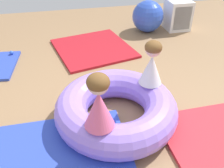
{
  "coord_description": "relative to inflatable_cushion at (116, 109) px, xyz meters",
  "views": [
    {
      "loc": [
        -0.35,
        -2.02,
        1.88
      ],
      "look_at": [
        0.13,
        0.15,
        0.36
      ],
      "focal_mm": 39.41,
      "sensor_mm": 36.0,
      "label": 1
    }
  ],
  "objects": [
    {
      "name": "inflatable_cushion",
      "position": [
        0.0,
        0.0,
        0.0
      ],
      "size": [
        1.31,
        1.31,
        0.35
      ],
      "primitive_type": "torus",
      "color": "#9975EA",
      "rests_on": "ground"
    },
    {
      "name": "exercise_ball_large",
      "position": [
        1.18,
        2.37,
        0.12
      ],
      "size": [
        0.59,
        0.59,
        0.59
      ],
      "primitive_type": "sphere",
      "color": "blue",
      "rests_on": "ground"
    },
    {
      "name": "ground_plane",
      "position": [
        -0.13,
        0.05,
        -0.17
      ],
      "size": [
        8.0,
        8.0,
        0.0
      ],
      "primitive_type": "plane",
      "color": "#93704C"
    },
    {
      "name": "child_in_pink",
      "position": [
        -0.24,
        -0.38,
        0.43
      ],
      "size": [
        0.35,
        0.35,
        0.53
      ],
      "rotation": [
        0.0,
        0.0,
        3.49
      ],
      "color": "#E5608E",
      "rests_on": "inflatable_cushion"
    },
    {
      "name": "gym_mat_center_rear",
      "position": [
        -0.72,
        -0.38,
        -0.15
      ],
      "size": [
        1.51,
        1.02,
        0.04
      ],
      "primitive_type": "cube",
      "rotation": [
        0.0,
        0.0,
        -0.0
      ],
      "color": "#2D47B7",
      "rests_on": "ground"
    },
    {
      "name": "storage_cube",
      "position": [
        1.79,
        2.35,
        0.11
      ],
      "size": [
        0.44,
        0.44,
        0.56
      ],
      "color": "white",
      "rests_on": "ground"
    },
    {
      "name": "play_ball_blue",
      "position": [
        -1.29,
        1.82,
        -0.1
      ],
      "size": [
        0.06,
        0.06,
        0.06
      ],
      "primitive_type": "sphere",
      "color": "blue",
      "rests_on": "gym_mat_near_left"
    },
    {
      "name": "child_in_white",
      "position": [
        0.42,
        0.16,
        0.42
      ],
      "size": [
        0.27,
        0.27,
        0.5
      ],
      "rotation": [
        0.0,
        0.0,
        3.22
      ],
      "color": "white",
      "rests_on": "inflatable_cushion"
    },
    {
      "name": "gym_mat_far_left",
      "position": [
        0.03,
        1.8,
        -0.15
      ],
      "size": [
        1.42,
        1.45,
        0.04
      ],
      "primitive_type": "cube",
      "rotation": [
        0.0,
        0.0,
        0.22
      ],
      "color": "#B21923",
      "rests_on": "ground"
    }
  ]
}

